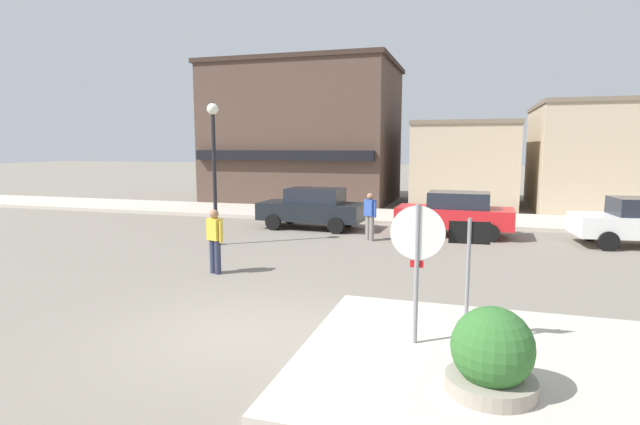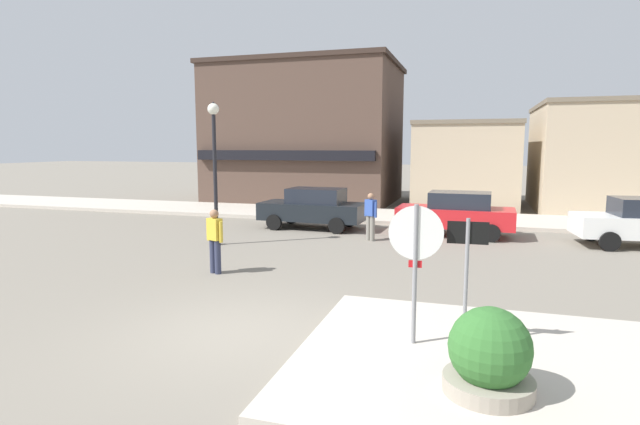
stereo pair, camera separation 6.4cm
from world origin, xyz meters
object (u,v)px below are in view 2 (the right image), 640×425
at_px(lamp_post, 215,153).
at_px(planter, 489,361).
at_px(pedestrian_crossing_near, 215,239).
at_px(parked_car_nearest, 313,208).
at_px(parked_car_second, 456,213).
at_px(one_way_sign, 466,269).
at_px(pedestrian_crossing_far, 371,215).
at_px(stop_sign, 415,256).

bearing_deg(lamp_post, planter, -44.57).
bearing_deg(planter, pedestrian_crossing_near, 143.40).
relative_size(planter, parked_car_nearest, 0.30).
xyz_separation_m(planter, lamp_post, (-8.12, 8.00, 2.40)).
bearing_deg(parked_car_second, planter, -86.10).
xyz_separation_m(one_way_sign, lamp_post, (-7.80, 6.52, 1.63)).
height_order(planter, pedestrian_crossing_far, pedestrian_crossing_far).
distance_m(planter, parked_car_second, 11.99).
distance_m(parked_car_nearest, pedestrian_crossing_near, 7.26).
bearing_deg(stop_sign, parked_car_nearest, 115.40).
bearing_deg(pedestrian_crossing_far, lamp_post, -154.91).
bearing_deg(parked_car_nearest, lamp_post, -116.60).
height_order(stop_sign, pedestrian_crossing_far, stop_sign).
bearing_deg(parked_car_nearest, stop_sign, -64.60).
height_order(lamp_post, parked_car_second, lamp_post).
bearing_deg(one_way_sign, pedestrian_crossing_far, 110.28).
xyz_separation_m(one_way_sign, parked_car_second, (-0.50, 10.49, -0.52)).
xyz_separation_m(stop_sign, pedestrian_crossing_far, (-2.46, 8.84, -0.65)).
distance_m(stop_sign, pedestrian_crossing_near, 6.33).
bearing_deg(parked_car_nearest, one_way_sign, -61.05).
height_order(planter, pedestrian_crossing_near, pedestrian_crossing_near).
xyz_separation_m(parked_car_second, pedestrian_crossing_far, (-2.71, -1.81, 0.06)).
bearing_deg(stop_sign, parked_car_second, 88.67).
xyz_separation_m(parked_car_nearest, pedestrian_crossing_near, (-0.23, -7.25, 0.06)).
bearing_deg(stop_sign, lamp_post, 136.53).
distance_m(parked_car_second, pedestrian_crossing_near, 9.12).
height_order(stop_sign, lamp_post, lamp_post).
xyz_separation_m(stop_sign, lamp_post, (-7.06, 6.69, 1.44)).
bearing_deg(pedestrian_crossing_far, parked_car_nearest, 144.94).
xyz_separation_m(lamp_post, parked_car_second, (7.30, 3.96, -2.15)).
height_order(planter, lamp_post, lamp_post).
xyz_separation_m(planter, pedestrian_crossing_far, (-3.52, 10.15, 0.31)).
bearing_deg(pedestrian_crossing_far, pedestrian_crossing_near, -117.56).
bearing_deg(lamp_post, parked_car_second, 28.50).
distance_m(one_way_sign, planter, 1.69).
bearing_deg(pedestrian_crossing_far, stop_sign, -74.45).
distance_m(one_way_sign, parked_car_nearest, 12.01).
xyz_separation_m(planter, pedestrian_crossing_near, (-6.36, 4.72, 0.31)).
height_order(one_way_sign, pedestrian_crossing_far, one_way_sign).
relative_size(stop_sign, pedestrian_crossing_far, 1.43).
relative_size(stop_sign, parked_car_nearest, 0.57).
relative_size(one_way_sign, pedestrian_crossing_far, 1.30).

